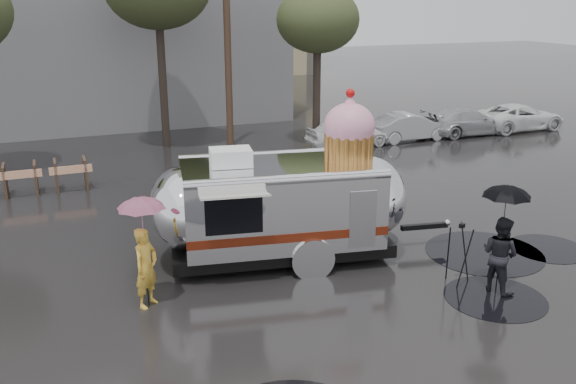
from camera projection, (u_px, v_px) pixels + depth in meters
name	position (u px, v px, depth m)	size (l,w,h in m)	color
ground	(310.00, 304.00, 12.41)	(120.00, 120.00, 0.00)	black
puddles	(450.00, 292.00, 12.89)	(10.70, 8.19, 0.01)	black
utility_pole	(227.00, 32.00, 24.26)	(1.60, 0.28, 9.00)	#473323
tree_right	(318.00, 20.00, 24.48)	(3.36, 3.36, 6.42)	#382D26
barricade_row	(21.00, 179.00, 19.10)	(4.30, 0.80, 1.00)	#473323
parked_cars	(444.00, 121.00, 26.97)	(13.20, 1.90, 1.50)	silver
airstream_trailer	(284.00, 201.00, 14.18)	(7.48, 3.33, 4.08)	silver
person_left	(146.00, 268.00, 12.11)	(0.60, 0.40, 1.66)	gold
umbrella_pink	(142.00, 215.00, 11.77)	(1.15, 1.15, 2.33)	pink
person_right	(500.00, 255.00, 12.72)	(0.80, 0.44, 1.66)	black
umbrella_black	(506.00, 203.00, 12.38)	(1.21, 1.21, 2.37)	black
tripod	(460.00, 249.00, 13.09)	(0.57, 0.53, 1.39)	black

